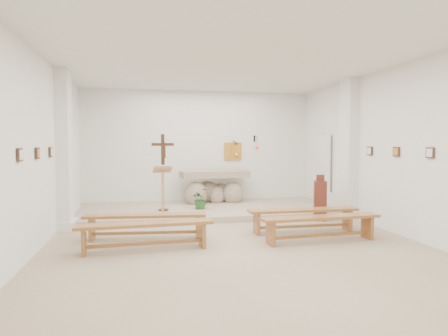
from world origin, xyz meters
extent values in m
cube|color=tan|center=(0.00, 0.00, 0.00)|extent=(7.00, 10.00, 0.00)
cube|color=white|center=(-3.49, 0.00, 1.75)|extent=(0.02, 10.00, 3.50)
cube|color=white|center=(3.49, 0.00, 1.75)|extent=(0.02, 10.00, 3.50)
cube|color=white|center=(0.00, 4.99, 1.75)|extent=(7.00, 0.02, 3.50)
cube|color=silver|center=(0.00, 0.00, 3.49)|extent=(7.00, 10.00, 0.02)
cube|color=tan|center=(0.00, 3.50, 0.07)|extent=(6.98, 3.00, 0.15)
cube|color=white|center=(-3.37, 2.00, 1.75)|extent=(0.26, 0.55, 3.50)
cube|color=white|center=(3.37, 2.00, 1.75)|extent=(0.26, 0.55, 3.50)
cube|color=gold|center=(1.05, 4.96, 1.65)|extent=(0.55, 0.04, 0.55)
cube|color=black|center=(1.75, 4.97, 2.05)|extent=(0.04, 0.02, 0.20)
cylinder|color=black|center=(1.75, 4.82, 2.12)|extent=(0.02, 0.30, 0.02)
cylinder|color=black|center=(1.75, 4.67, 1.95)|extent=(0.01, 0.01, 0.34)
sphere|color=red|center=(1.75, 4.67, 1.76)|extent=(0.11, 0.11, 0.11)
cube|color=#3E261B|center=(-3.47, -0.80, 1.72)|extent=(0.03, 0.20, 0.20)
cube|color=#3E261B|center=(-3.47, 0.20, 1.72)|extent=(0.03, 0.20, 0.20)
cube|color=#3E261B|center=(-3.47, 1.20, 1.72)|extent=(0.03, 0.20, 0.20)
cube|color=#3E261B|center=(3.47, -0.80, 1.72)|extent=(0.03, 0.20, 0.20)
cube|color=#3E261B|center=(3.47, 0.20, 1.72)|extent=(0.03, 0.20, 0.20)
cube|color=#3E261B|center=(3.47, 1.20, 1.72)|extent=(0.03, 0.20, 0.20)
cube|color=silver|center=(-3.43, 2.70, 0.27)|extent=(0.10, 0.85, 0.52)
cube|color=silver|center=(3.43, 2.70, 0.27)|extent=(0.10, 0.85, 0.52)
ellipsoid|color=tan|center=(-0.21, 4.18, 0.42)|extent=(0.65, 0.55, 0.73)
ellipsoid|color=tan|center=(0.91, 4.32, 0.41)|extent=(0.60, 0.51, 0.69)
ellipsoid|color=tan|center=(0.19, 4.58, 0.44)|extent=(0.69, 0.59, 0.65)
ellipsoid|color=tan|center=(0.62, 4.59, 0.39)|extent=(0.56, 0.48, 0.60)
ellipsoid|color=tan|center=(0.42, 4.35, 0.35)|extent=(0.47, 0.40, 0.56)
cube|color=tan|center=(0.37, 4.40, 0.99)|extent=(2.06, 0.97, 0.19)
cube|color=tan|center=(-1.24, 2.52, 0.17)|extent=(0.41, 0.41, 0.04)
cylinder|color=tan|center=(-1.24, 2.52, 0.68)|extent=(0.05, 0.05, 1.06)
cube|color=tan|center=(-1.23, 2.50, 1.26)|extent=(0.48, 0.37, 0.17)
cube|color=white|center=(-1.23, 2.45, 1.32)|extent=(0.41, 0.30, 0.14)
cylinder|color=#352010|center=(-1.19, 3.20, 0.17)|extent=(0.26, 0.26, 0.03)
cylinder|color=#352010|center=(-1.19, 3.20, 0.75)|extent=(0.04, 0.04, 1.20)
cube|color=#352010|center=(-1.19, 3.20, 1.73)|extent=(0.09, 0.08, 0.82)
cube|color=#352010|center=(-1.19, 3.20, 1.87)|extent=(0.58, 0.25, 0.08)
cube|color=#352010|center=(-1.18, 3.17, 1.69)|extent=(0.12, 0.08, 0.35)
imported|color=#255723|center=(-0.20, 3.30, 0.43)|extent=(0.63, 0.60, 0.55)
cube|color=maroon|center=(2.58, 1.90, 0.49)|extent=(0.39, 0.39, 0.98)
cube|color=maroon|center=(2.58, 1.90, 1.05)|extent=(0.20, 0.11, 0.16)
cube|color=#95562B|center=(-1.65, 0.72, 0.47)|extent=(2.40, 0.60, 0.05)
cube|color=#95562B|center=(-2.67, 0.81, 0.23)|extent=(0.10, 0.35, 0.45)
cube|color=#95562B|center=(-0.63, 0.62, 0.23)|extent=(0.10, 0.35, 0.45)
cube|color=#95562B|center=(-1.65, 0.72, 0.13)|extent=(1.99, 0.25, 0.05)
cube|color=#95562B|center=(1.65, 0.72, 0.47)|extent=(2.38, 0.39, 0.05)
cube|color=#95562B|center=(0.63, 0.72, 0.23)|extent=(0.07, 0.35, 0.45)
cube|color=#95562B|center=(2.68, 0.71, 0.23)|extent=(0.07, 0.35, 0.45)
cube|color=#95562B|center=(1.65, 0.72, 0.13)|extent=(2.00, 0.08, 0.05)
cube|color=#95562B|center=(-1.65, -0.15, 0.47)|extent=(2.39, 0.53, 0.05)
cube|color=#95562B|center=(-2.68, -0.22, 0.23)|extent=(0.09, 0.35, 0.45)
cube|color=#95562B|center=(-0.63, -0.08, 0.23)|extent=(0.09, 0.35, 0.45)
cube|color=#95562B|center=(-1.65, -0.15, 0.13)|extent=(2.00, 0.20, 0.05)
cube|color=#95562B|center=(1.65, -0.15, 0.47)|extent=(2.39, 0.53, 0.05)
cube|color=#95562B|center=(0.63, -0.22, 0.23)|extent=(0.09, 0.35, 0.45)
cube|color=#95562B|center=(2.68, -0.08, 0.23)|extent=(0.09, 0.35, 0.45)
cube|color=#95562B|center=(1.65, -0.15, 0.13)|extent=(2.00, 0.20, 0.05)
camera|label=1|loc=(-1.64, -7.21, 1.88)|focal=32.00mm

